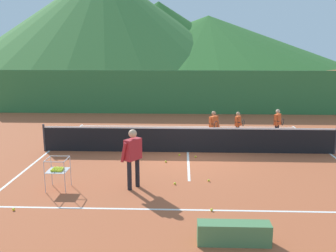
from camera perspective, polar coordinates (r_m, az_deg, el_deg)
ground_plane at (r=14.42m, az=3.01°, el=-3.99°), size 120.00×120.00×0.00m
line_baseline_near at (r=9.59m, az=3.44°, el=-12.55°), size 10.70×0.08×0.01m
line_baseline_far at (r=18.91m, az=2.82°, el=-0.06°), size 10.70×0.08×0.01m
line_sideline_west at (r=15.30m, az=-17.50°, el=-3.59°), size 0.08×9.77×0.01m
line_sideline_east at (r=15.46m, az=23.31°, el=-3.87°), size 0.08×9.77×0.01m
line_service_center at (r=14.42m, az=3.01°, el=-3.98°), size 0.08×6.25×0.01m
tennis_net at (r=14.29m, az=3.04°, el=-2.06°), size 11.12×0.08×1.05m
instructor at (r=10.65m, az=-5.33°, el=-4.12°), size 0.60×0.83×1.72m
student_0 at (r=15.62m, az=6.92°, el=0.29°), size 0.49×0.71×1.36m
student_1 at (r=16.45m, az=10.56°, el=0.47°), size 0.41×0.68×1.21m
student_2 at (r=16.74m, az=16.24°, el=0.65°), size 0.44×0.72×1.33m
ball_cart at (r=11.11m, az=-16.36°, el=-6.33°), size 0.58×0.58×0.90m
tennis_ball_0 at (r=13.10m, az=-16.34°, el=-6.01°), size 0.07×0.07×0.07m
tennis_ball_1 at (r=13.16m, az=-0.33°, el=-5.40°), size 0.07×0.07×0.07m
tennis_ball_2 at (r=9.57m, az=6.62°, el=-12.48°), size 0.07×0.07×0.07m
tennis_ball_3 at (r=11.47m, az=6.18°, el=-8.19°), size 0.07×0.07×0.07m
tennis_ball_4 at (r=11.17m, az=1.04°, el=-8.68°), size 0.07×0.07×0.07m
tennis_ball_5 at (r=13.76m, az=4.20°, el=-4.65°), size 0.07×0.07×0.07m
tennis_ball_6 at (r=13.94m, az=1.72°, el=-4.40°), size 0.07×0.07×0.07m
tennis_ball_7 at (r=10.27m, az=-22.34°, el=-11.59°), size 0.07×0.07×0.07m
windscreen_fence at (r=22.19m, az=2.76°, el=5.12°), size 23.55×0.08×2.57m
courtside_bench at (r=8.15m, az=9.93°, el=-15.70°), size 1.50×0.36×0.46m
hill_0 at (r=80.85m, az=-9.66°, el=15.92°), size 55.60×55.60×18.95m
hill_1 at (r=82.25m, az=-1.41°, el=13.90°), size 41.50×41.50×12.87m
hill_2 at (r=83.00m, az=6.05°, el=12.84°), size 55.90×55.90×10.04m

